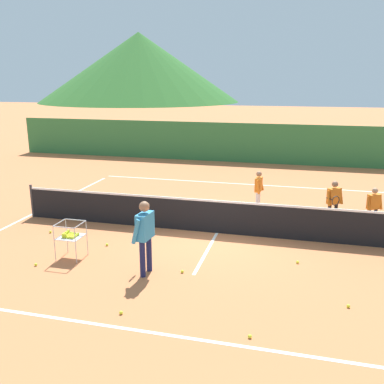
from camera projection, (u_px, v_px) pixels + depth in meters
The scene contains 21 objects.
ground_plane at pixel (217, 233), 12.03m from camera, with size 120.00×120.00×0.00m, color #C67042.
line_baseline_near at pixel (161, 334), 7.26m from camera, with size 12.33×0.08×0.01m, color white.
line_baseline_far at pixel (244, 184), 17.62m from camera, with size 12.33×0.08×0.01m, color white.
line_sideline_west at pixel (28, 216), 13.50m from camera, with size 0.08×11.08×0.01m, color white.
line_service_center at pixel (217, 233), 12.03m from camera, with size 0.08×5.53×0.01m, color white.
tennis_net at pixel (217, 216), 11.90m from camera, with size 12.02×0.08×1.05m.
instructor at pixel (145, 231), 9.27m from camera, with size 0.44×0.80×1.70m.
student_0 at pixel (259, 187), 13.91m from camera, with size 0.29×0.54×1.34m.
student_1 at pixel (334, 199), 12.44m from camera, with size 0.53×0.69×1.37m.
student_2 at pixel (373, 204), 12.17m from camera, with size 0.50×0.39×1.25m.
ball_cart at pixel (70, 235), 10.22m from camera, with size 0.58×0.58×0.90m.
tennis_ball_0 at pixel (50, 232), 12.02m from camera, with size 0.07×0.07×0.07m, color yellow.
tennis_ball_1 at pixel (36, 265), 9.90m from camera, with size 0.07×0.07×0.07m, color yellow.
tennis_ball_2 at pixel (182, 271), 9.55m from camera, with size 0.07×0.07×0.07m, color yellow.
tennis_ball_3 at pixel (298, 262), 10.04m from camera, with size 0.07×0.07×0.07m, color yellow.
tennis_ball_4 at pixel (107, 245), 11.09m from camera, with size 0.07×0.07×0.07m, color yellow.
tennis_ball_5 at pixel (348, 306), 8.09m from camera, with size 0.07×0.07×0.07m, color yellow.
tennis_ball_6 at pixel (250, 336), 7.14m from camera, with size 0.07×0.07×0.07m, color yellow.
tennis_ball_8 at pixel (121, 313), 7.86m from camera, with size 0.07×0.07×0.07m, color yellow.
windscreen_fence at pixel (257, 143), 21.82m from camera, with size 27.13×0.08×2.06m, color #33753D.
hill_0 at pixel (139, 67), 80.55m from camera, with size 38.20×38.20×12.85m, color #2D6628.
Camera 1 is at (2.10, -11.14, 4.25)m, focal length 39.40 mm.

